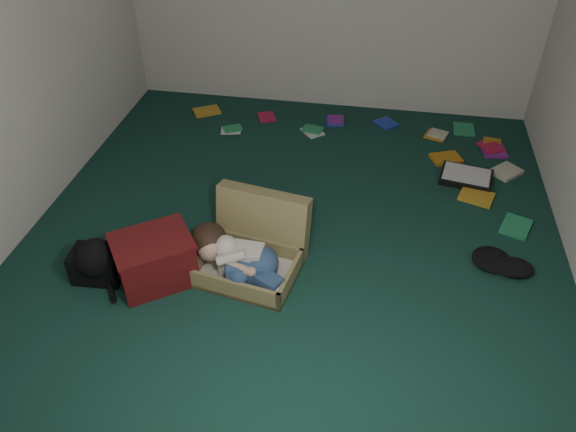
% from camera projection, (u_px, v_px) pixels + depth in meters
% --- Properties ---
extents(floor, '(4.50, 4.50, 0.00)m').
position_uv_depth(floor, '(291.00, 240.00, 4.21)').
color(floor, '#13372D').
rests_on(floor, ground).
extents(wall_front, '(4.50, 0.00, 4.50)m').
position_uv_depth(wall_front, '(165.00, 396.00, 1.66)').
color(wall_front, silver).
rests_on(wall_front, ground).
extents(suitcase, '(0.78, 0.77, 0.50)m').
position_uv_depth(suitcase, '(254.00, 247.00, 3.92)').
color(suitcase, olive).
rests_on(suitcase, floor).
extents(person, '(0.71, 0.44, 0.31)m').
position_uv_depth(person, '(237.00, 257.00, 3.78)').
color(person, beige).
rests_on(person, suitcase).
extents(maroon_bin, '(0.65, 0.63, 0.35)m').
position_uv_depth(maroon_bin, '(155.00, 260.00, 3.78)').
color(maroon_bin, '#571113').
rests_on(maroon_bin, floor).
extents(backpack, '(0.43, 0.35, 0.25)m').
position_uv_depth(backpack, '(97.00, 264.00, 3.83)').
color(backpack, black).
rests_on(backpack, floor).
extents(clothing_pile, '(0.41, 0.34, 0.13)m').
position_uv_depth(clothing_pile, '(509.00, 267.00, 3.89)').
color(clothing_pile, black).
rests_on(clothing_pile, floor).
extents(paper_tray, '(0.48, 0.39, 0.06)m').
position_uv_depth(paper_tray, '(466.00, 177.00, 4.82)').
color(paper_tray, black).
rests_on(paper_tray, floor).
extents(book_scatter, '(3.12, 1.73, 0.02)m').
position_uv_depth(book_scatter, '(392.00, 144.00, 5.29)').
color(book_scatter, gold).
rests_on(book_scatter, floor).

